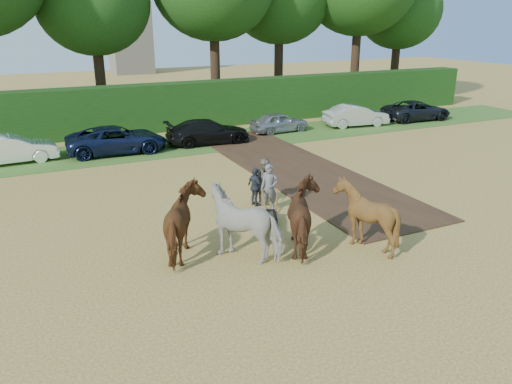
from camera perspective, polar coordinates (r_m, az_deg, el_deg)
ground at (r=18.23m, az=11.27°, el=-3.68°), size 120.00×120.00×0.00m
earth_strip at (r=24.51m, az=4.46°, el=2.72°), size 4.50×17.00×0.05m
grass_verge at (r=30.02m, az=-4.72°, el=5.81°), size 50.00×5.00×0.03m
hedgerow at (r=33.89m, az=-7.55°, el=9.83°), size 46.00×1.60×3.00m
spectator_near at (r=19.71m, az=1.02°, el=1.28°), size 0.84×0.99×1.81m
spectator_far at (r=19.40m, az=-0.08°, el=0.58°), size 0.51×0.95×1.54m
plough_team at (r=15.58m, az=2.47°, el=-3.04°), size 7.62×5.72×2.19m
parked_cars at (r=29.92m, az=-4.41°, el=7.14°), size 36.70×3.03×1.48m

